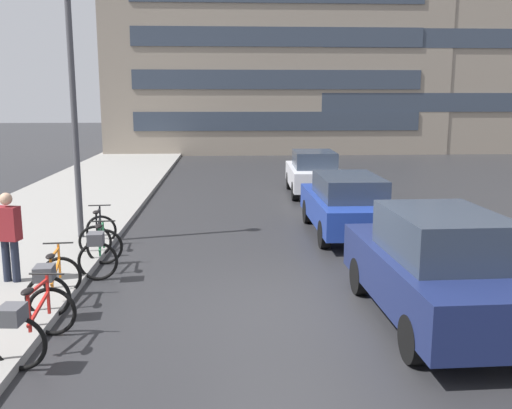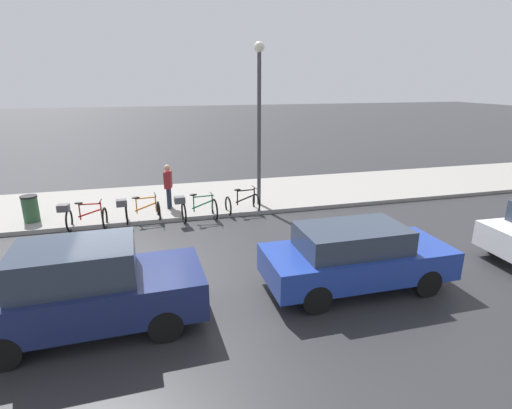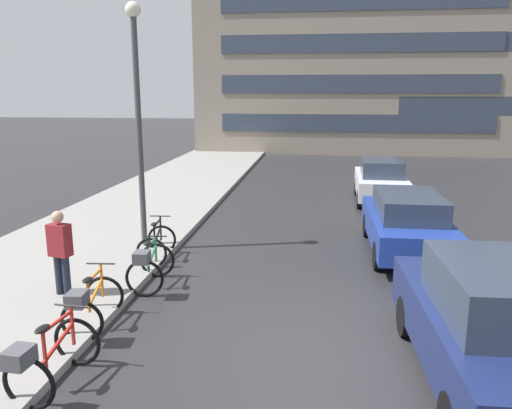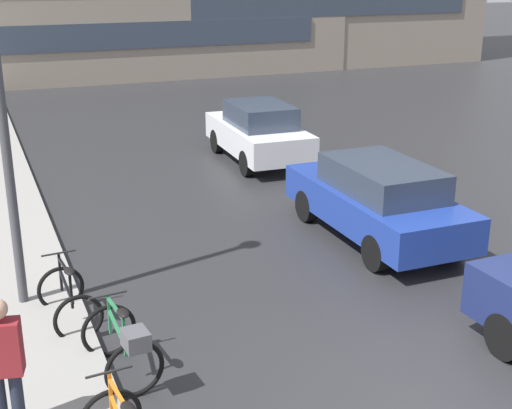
# 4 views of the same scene
# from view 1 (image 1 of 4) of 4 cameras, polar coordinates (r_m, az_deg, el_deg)

# --- Properties ---
(ground_plane) EXTENTS (140.00, 140.00, 0.00)m
(ground_plane) POSITION_cam_1_polar(r_m,az_deg,el_deg) (9.56, 3.00, -10.19)
(ground_plane) COLOR #28282B
(sidewalk_kerb) EXTENTS (4.80, 60.00, 0.14)m
(sidewalk_kerb) POSITION_cam_1_polar(r_m,az_deg,el_deg) (19.83, -17.68, 0.49)
(sidewalk_kerb) COLOR gray
(sidewalk_kerb) RESTS_ON ground
(bicycle_nearest) EXTENTS (0.82, 1.44, 0.97)m
(bicycle_nearest) POSITION_cam_1_polar(r_m,az_deg,el_deg) (8.22, -21.58, -10.84)
(bicycle_nearest) COLOR black
(bicycle_nearest) RESTS_ON ground
(bicycle_second) EXTENTS (0.79, 1.41, 0.98)m
(bicycle_second) POSITION_cam_1_polar(r_m,az_deg,el_deg) (9.84, -19.69, -7.23)
(bicycle_second) COLOR black
(bicycle_second) RESTS_ON ground
(bicycle_third) EXTENTS (0.85, 1.43, 1.01)m
(bicycle_third) POSITION_cam_1_polar(r_m,az_deg,el_deg) (11.49, -15.32, -4.31)
(bicycle_third) COLOR black
(bicycle_third) RESTS_ON ground
(bicycle_farthest) EXTENTS (0.80, 1.19, 0.97)m
(bicycle_farthest) POSITION_cam_1_polar(r_m,az_deg,el_deg) (13.26, -15.49, -2.83)
(bicycle_farthest) COLOR black
(bicycle_farthest) RESTS_ON ground
(car_navy) EXTENTS (1.93, 4.35, 1.76)m
(car_navy) POSITION_cam_1_polar(r_m,az_deg,el_deg) (9.08, 17.66, -6.07)
(car_navy) COLOR navy
(car_navy) RESTS_ON ground
(car_blue) EXTENTS (1.79, 4.29, 1.51)m
(car_blue) POSITION_cam_1_polar(r_m,az_deg,el_deg) (14.42, 9.09, 0.08)
(car_blue) COLOR navy
(car_blue) RESTS_ON ground
(car_white) EXTENTS (1.82, 3.98, 1.55)m
(car_white) POSITION_cam_1_polar(r_m,az_deg,el_deg) (20.23, 5.78, 3.20)
(car_white) COLOR silver
(car_white) RESTS_ON ground
(pedestrian) EXTENTS (0.44, 0.32, 1.76)m
(pedestrian) POSITION_cam_1_polar(r_m,az_deg,el_deg) (11.05, -23.49, -2.82)
(pedestrian) COLOR #1E2333
(pedestrian) RESTS_ON ground
(streetlamp) EXTENTS (0.36, 0.36, 5.90)m
(streetlamp) POSITION_cam_1_polar(r_m,az_deg,el_deg) (13.81, -17.88, 11.19)
(streetlamp) COLOR #424247
(streetlamp) RESTS_ON ground
(building_facade_main) EXTENTS (20.48, 8.41, 11.21)m
(building_facade_main) POSITION_cam_1_polar(r_m,az_deg,el_deg) (37.99, 1.64, 14.00)
(building_facade_main) COLOR gray
(building_facade_main) RESTS_ON ground
(building_facade_side) EXTENTS (17.52, 7.22, 17.22)m
(building_facade_side) POSITION_cam_1_polar(r_m,az_deg,el_deg) (39.75, 16.64, 17.78)
(building_facade_side) COLOR gray
(building_facade_side) RESTS_ON ground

